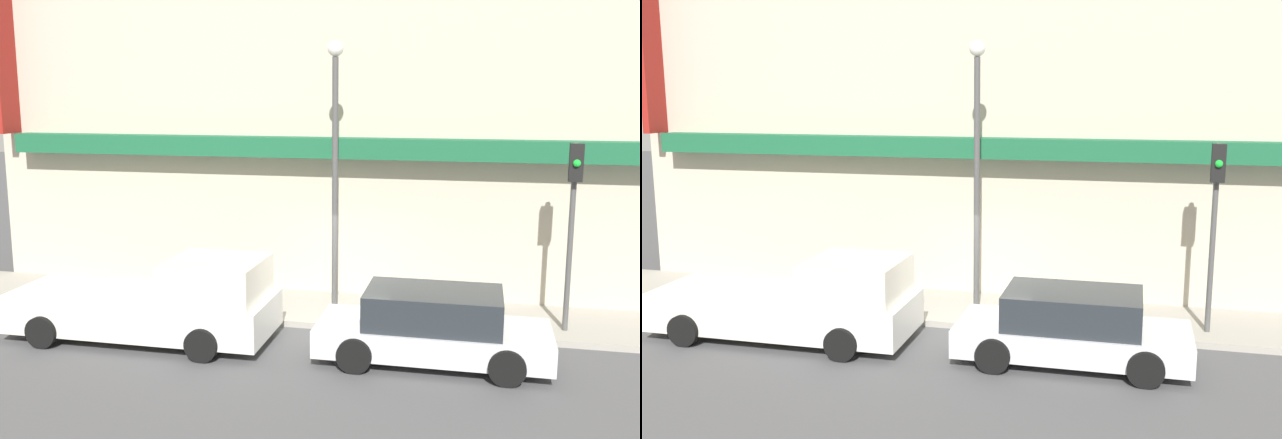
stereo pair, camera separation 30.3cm
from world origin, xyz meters
TOP-DOWN VIEW (x-y plane):
  - ground_plane at (0.00, 0.00)m, footprint 80.00×80.00m
  - sidewalk at (0.00, 1.28)m, footprint 36.00×2.56m
  - building at (-0.02, 4.04)m, footprint 19.80×3.80m
  - pickup_truck at (-3.45, -1.36)m, footprint 5.76×2.30m
  - parked_car at (2.41, -1.36)m, footprint 4.57×2.08m
  - fire_hydrant at (-3.93, 0.84)m, footprint 0.18×0.18m
  - street_lamp at (-0.05, 0.88)m, footprint 0.36×0.36m
  - traffic_light at (5.15, 0.68)m, footprint 0.28×0.42m

SIDE VIEW (x-z plane):
  - ground_plane at x=0.00m, z-range 0.00..0.00m
  - sidewalk at x=0.00m, z-range 0.00..0.15m
  - fire_hydrant at x=-3.93m, z-range 0.14..0.83m
  - parked_car at x=2.41m, z-range -0.02..1.44m
  - pickup_truck at x=-3.45m, z-range -0.12..1.73m
  - traffic_light at x=5.15m, z-range 0.89..5.00m
  - street_lamp at x=-0.05m, z-range 0.87..7.16m
  - building at x=-0.02m, z-range -0.86..9.55m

